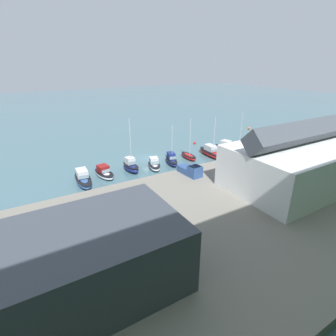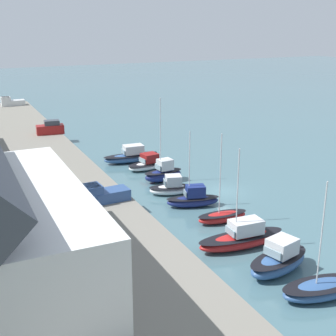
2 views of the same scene
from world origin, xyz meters
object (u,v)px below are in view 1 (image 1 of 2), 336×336
at_px(moored_boat_4, 171,160).
at_px(moored_boat_8, 83,178).
at_px(mooring_buoy_1, 195,143).
at_px(moored_boat_0, 238,146).
at_px(moored_boat_7, 104,173).
at_px(moored_boat_6, 131,166).
at_px(moored_boat_2, 211,152).
at_px(dog_on_quay, 293,152).
at_px(moored_boat_1, 227,148).
at_px(pickup_truck_0, 191,170).
at_px(moored_boat_5, 154,165).
at_px(mooring_buoy_0, 249,128).
at_px(moored_boat_3, 189,156).

distance_m(moored_boat_4, moored_boat_8, 17.72).
bearing_deg(moored_boat_8, mooring_buoy_1, -160.43).
xyz_separation_m(moored_boat_0, moored_boat_7, (32.40, -0.51, 0.10)).
distance_m(moored_boat_6, moored_boat_7, 5.16).
bearing_deg(moored_boat_2, dog_on_quay, 141.88).
relative_size(moored_boat_8, mooring_buoy_1, 12.89).
relative_size(moored_boat_1, moored_boat_6, 0.63).
height_order(moored_boat_2, pickup_truck_0, moored_boat_2).
height_order(pickup_truck_0, dog_on_quay, pickup_truck_0).
height_order(moored_boat_5, dog_on_quay, moored_boat_5).
bearing_deg(moored_boat_2, moored_boat_7, -0.43).
distance_m(pickup_truck_0, mooring_buoy_0, 43.33).
bearing_deg(moored_boat_8, moored_boat_3, -174.80).
relative_size(moored_boat_3, moored_boat_4, 1.09).
xyz_separation_m(moored_boat_3, moored_boat_4, (4.71, 0.65, 0.26)).
relative_size(moored_boat_0, mooring_buoy_0, 11.72).
xyz_separation_m(moored_boat_1, dog_on_quay, (-8.03, 11.21, 0.90)).
bearing_deg(moored_boat_4, dog_on_quay, 168.31).
relative_size(moored_boat_3, mooring_buoy_0, 11.87).
bearing_deg(pickup_truck_0, moored_boat_5, -77.99).
xyz_separation_m(moored_boat_1, moored_boat_3, (9.85, -0.96, -0.43)).
xyz_separation_m(moored_boat_1, mooring_buoy_1, (2.35, -8.97, -0.70)).
distance_m(moored_boat_3, moored_boat_6, 13.35).
relative_size(moored_boat_3, pickup_truck_0, 1.82).
height_order(moored_boat_0, moored_boat_5, moored_boat_0).
height_order(moored_boat_7, mooring_buoy_1, moored_boat_7).
relative_size(moored_boat_0, moored_boat_6, 0.85).
xyz_separation_m(moored_boat_0, pickup_truck_0, (20.41, 9.56, 1.62)).
xyz_separation_m(moored_boat_1, moored_boat_8, (32.28, -0.19, -0.15)).
xyz_separation_m(moored_boat_0, dog_on_quay, (-3.97, 11.73, 1.26)).
xyz_separation_m(moored_boat_1, moored_boat_7, (28.35, -1.03, -0.26)).
distance_m(moored_boat_1, pickup_truck_0, 18.73).
bearing_deg(moored_boat_0, moored_boat_2, 11.05).
relative_size(moored_boat_0, moored_boat_3, 0.99).
xyz_separation_m(moored_boat_7, dog_on_quay, (-36.37, 12.24, 1.16)).
xyz_separation_m(moored_boat_1, moored_boat_4, (14.57, -0.31, -0.17)).
bearing_deg(dog_on_quay, moored_boat_2, -98.85).
xyz_separation_m(moored_boat_4, mooring_buoy_1, (-12.21, -8.66, -0.53)).
xyz_separation_m(mooring_buoy_0, mooring_buoy_1, (23.34, 3.89, -0.07)).
bearing_deg(mooring_buoy_1, pickup_truck_0, 52.13).
distance_m(moored_boat_7, mooring_buoy_0, 50.74).
bearing_deg(moored_boat_3, moored_boat_5, 9.71).
bearing_deg(moored_boat_7, pickup_truck_0, 131.61).
bearing_deg(moored_boat_8, moored_boat_0, -176.25).
relative_size(dog_on_quay, mooring_buoy_0, 1.13).
distance_m(moored_boat_2, moored_boat_3, 5.31).
relative_size(moored_boat_4, moored_boat_6, 0.80).
distance_m(moored_boat_2, pickup_truck_0, 14.68).
bearing_deg(dog_on_quay, mooring_buoy_1, -120.86).
height_order(moored_boat_8, pickup_truck_0, pickup_truck_0).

